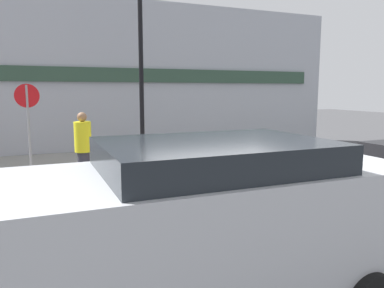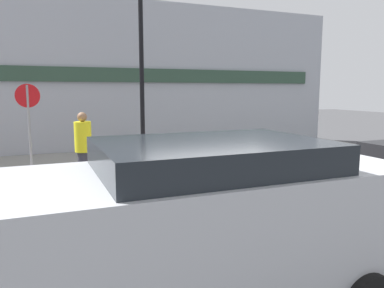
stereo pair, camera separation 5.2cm
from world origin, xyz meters
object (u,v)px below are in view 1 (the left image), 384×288
(streetlamp_post, at_px, (140,23))
(stop_sign, at_px, (28,114))
(parked_car_1, at_px, (215,219))
(person_worker, at_px, (83,148))

(streetlamp_post, relative_size, stop_sign, 2.74)
(streetlamp_post, xyz_separation_m, parked_car_1, (-1.27, -7.37, -3.11))
(person_worker, bearing_deg, stop_sign, 157.15)
(parked_car_1, bearing_deg, stop_sign, 103.72)
(streetlamp_post, xyz_separation_m, person_worker, (-1.86, -1.65, -3.17))
(stop_sign, relative_size, person_worker, 1.32)
(streetlamp_post, height_order, stop_sign, streetlamp_post)
(streetlamp_post, xyz_separation_m, stop_sign, (-3.02, -0.19, -2.46))
(streetlamp_post, relative_size, parked_car_1, 1.62)
(stop_sign, bearing_deg, parked_car_1, 109.78)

